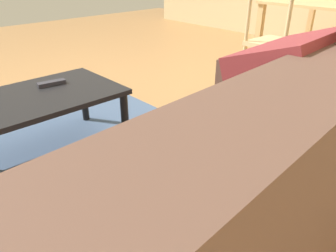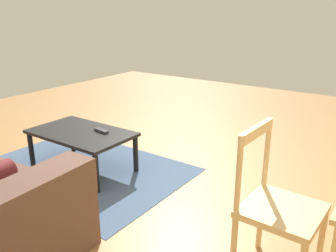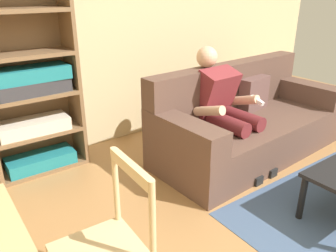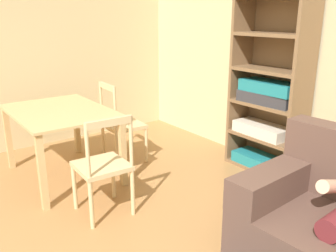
% 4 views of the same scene
% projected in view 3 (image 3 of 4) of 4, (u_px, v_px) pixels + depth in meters
% --- Properties ---
extents(wall_back, '(6.61, 0.12, 2.59)m').
position_uv_depth(wall_back, '(108.00, 24.00, 3.56)').
color(wall_back, '#D1BC8C').
rests_on(wall_back, ground_plane).
extents(couch, '(2.19, 1.01, 0.92)m').
position_uv_depth(couch, '(246.00, 123.00, 3.57)').
color(couch, brown).
rests_on(couch, ground_plane).
extents(person_lounging, '(0.61, 0.95, 1.13)m').
position_uv_depth(person_lounging, '(224.00, 106.00, 3.31)').
color(person_lounging, maroon).
rests_on(person_lounging, ground_plane).
extents(bookshelf, '(0.84, 0.36, 1.87)m').
position_uv_depth(bookshelf, '(30.00, 90.00, 3.06)').
color(bookshelf, brown).
rests_on(bookshelf, ground_plane).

